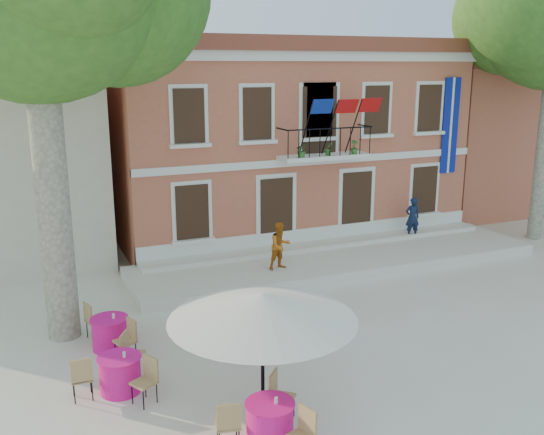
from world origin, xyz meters
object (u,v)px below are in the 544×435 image
at_px(patio_umbrella, 262,307).
at_px(cafe_table_0, 249,326).
at_px(cafe_table_3, 110,332).
at_px(pedestrian_navy, 412,218).
at_px(pedestrian_orange, 280,246).
at_px(cafe_table_2, 120,372).
at_px(cafe_table_1, 270,420).

height_order(patio_umbrella, cafe_table_0, patio_umbrella).
xyz_separation_m(cafe_table_0, cafe_table_3, (-3.16, 0.99, 0.00)).
distance_m(pedestrian_navy, cafe_table_0, 10.02).
xyz_separation_m(pedestrian_orange, cafe_table_2, (-5.83, -5.02, -0.62)).
height_order(cafe_table_0, cafe_table_3, same).
height_order(cafe_table_0, cafe_table_2, same).
bearing_deg(cafe_table_2, pedestrian_orange, 40.70).
distance_m(patio_umbrella, pedestrian_navy, 12.80).
relative_size(cafe_table_0, cafe_table_1, 1.04).
relative_size(patio_umbrella, pedestrian_navy, 2.26).
relative_size(pedestrian_navy, cafe_table_1, 0.83).
distance_m(pedestrian_navy, pedestrian_orange, 6.10).
relative_size(pedestrian_navy, cafe_table_0, 0.80).
xyz_separation_m(patio_umbrella, cafe_table_3, (-2.17, 4.23, -1.89)).
bearing_deg(cafe_table_3, pedestrian_navy, 20.09).
bearing_deg(cafe_table_2, pedestrian_navy, 28.28).
xyz_separation_m(pedestrian_orange, cafe_table_0, (-2.56, -3.93, -0.63)).
xyz_separation_m(cafe_table_0, cafe_table_2, (-3.27, -1.08, 0.01)).
bearing_deg(cafe_table_1, pedestrian_navy, 43.55).
bearing_deg(cafe_table_3, pedestrian_orange, 27.25).
bearing_deg(patio_umbrella, cafe_table_2, 136.58).
relative_size(pedestrian_orange, cafe_table_0, 0.79).
bearing_deg(pedestrian_navy, cafe_table_3, 30.42).
distance_m(patio_umbrella, cafe_table_2, 3.66).
xyz_separation_m(pedestrian_navy, cafe_table_2, (-11.78, -6.34, -0.64)).
bearing_deg(patio_umbrella, cafe_table_0, 73.10).
xyz_separation_m(pedestrian_orange, cafe_table_1, (-3.68, -7.83, -0.62)).
relative_size(cafe_table_0, cafe_table_3, 0.98).
distance_m(cafe_table_1, cafe_table_3, 5.29).
relative_size(pedestrian_navy, cafe_table_2, 0.82).
xyz_separation_m(pedestrian_navy, cafe_table_3, (-11.67, -4.27, -0.64)).
relative_size(pedestrian_navy, cafe_table_3, 0.78).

